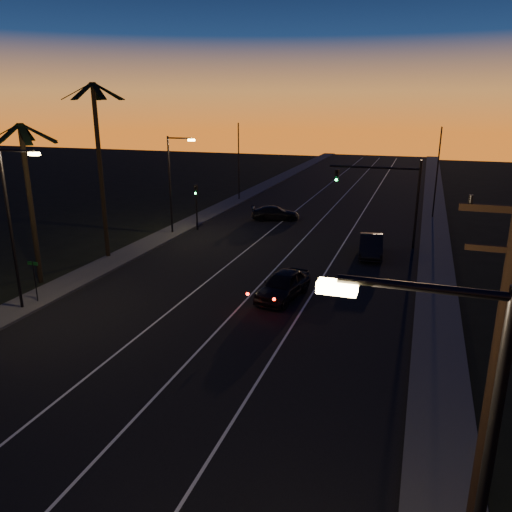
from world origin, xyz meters
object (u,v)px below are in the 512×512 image
(lead_car, at_px, (283,285))
(cross_car, at_px, (275,213))
(right_car, at_px, (371,246))
(signal_mast, at_px, (387,187))
(utility_pole, at_px, (492,389))

(lead_car, relative_size, cross_car, 1.09)
(cross_car, bearing_deg, right_car, -42.34)
(signal_mast, relative_size, right_car, 1.41)
(signal_mast, distance_m, cross_car, 13.32)
(cross_car, bearing_deg, signal_mast, -29.47)
(lead_car, bearing_deg, cross_car, 107.78)
(utility_pole, bearing_deg, right_car, 100.82)
(utility_pole, bearing_deg, signal_mast, 98.47)
(lead_car, bearing_deg, utility_pole, -60.85)
(signal_mast, xyz_separation_m, lead_car, (-4.66, -13.62, -3.95))
(right_car, distance_m, cross_car, 14.05)
(signal_mast, distance_m, lead_car, 14.93)
(right_car, bearing_deg, utility_pole, -79.18)
(utility_pole, xyz_separation_m, signal_mast, (-4.46, 29.99, -0.53))
(signal_mast, xyz_separation_m, cross_car, (-11.03, 6.24, -4.08))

